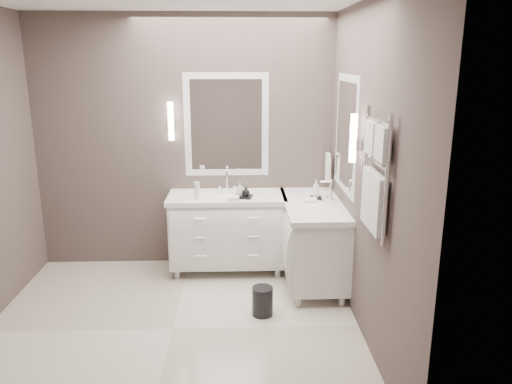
{
  "coord_description": "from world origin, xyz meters",
  "views": [
    {
      "loc": [
        0.57,
        -3.84,
        2.24
      ],
      "look_at": [
        0.74,
        0.7,
        1.02
      ],
      "focal_mm": 35.0,
      "sensor_mm": 36.0,
      "label": 1
    }
  ],
  "objects_px": {
    "towel_ladder": "(375,181)",
    "vanity_right": "(313,237)",
    "waste_bin": "(262,301)",
    "vanity_back": "(227,228)"
  },
  "relations": [
    {
      "from": "towel_ladder",
      "to": "vanity_right",
      "type": "bearing_deg",
      "value": 99.84
    },
    {
      "from": "vanity_right",
      "to": "towel_ladder",
      "type": "xyz_separation_m",
      "value": [
        0.23,
        -1.3,
        0.91
      ]
    },
    {
      "from": "vanity_right",
      "to": "waste_bin",
      "type": "distance_m",
      "value": 0.94
    },
    {
      "from": "vanity_back",
      "to": "towel_ladder",
      "type": "xyz_separation_m",
      "value": [
        1.1,
        -1.63,
        0.91
      ]
    },
    {
      "from": "vanity_back",
      "to": "waste_bin",
      "type": "xyz_separation_m",
      "value": [
        0.33,
        -1.0,
        -0.35
      ]
    },
    {
      "from": "towel_ladder",
      "to": "waste_bin",
      "type": "distance_m",
      "value": 1.6
    },
    {
      "from": "vanity_back",
      "to": "towel_ladder",
      "type": "distance_m",
      "value": 2.16
    },
    {
      "from": "waste_bin",
      "to": "vanity_back",
      "type": "bearing_deg",
      "value": 108.09
    },
    {
      "from": "towel_ladder",
      "to": "waste_bin",
      "type": "xyz_separation_m",
      "value": [
        -0.77,
        0.62,
        -1.26
      ]
    },
    {
      "from": "vanity_back",
      "to": "waste_bin",
      "type": "relative_size",
      "value": 4.7
    }
  ]
}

